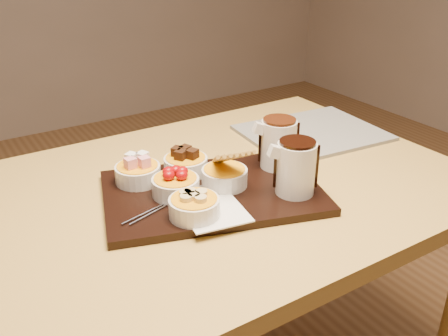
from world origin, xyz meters
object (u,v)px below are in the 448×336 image
bowl_strawberries (176,187)px  pitcher_dark_chocolate (296,169)px  serving_board (212,192)px  pitcher_milk_chocolate (278,144)px  dining_table (207,224)px  newspaper (312,133)px

bowl_strawberries → pitcher_dark_chocolate: size_ratio=0.89×
serving_board → pitcher_milk_chocolate: 0.20m
dining_table → pitcher_dark_chocolate: bearing=-49.9°
dining_table → pitcher_milk_chocolate: size_ratio=10.68×
pitcher_dark_chocolate → newspaper: size_ratio=0.31×
dining_table → pitcher_dark_chocolate: 0.26m
pitcher_dark_chocolate → serving_board: bearing=160.0°
dining_table → pitcher_milk_chocolate: bearing=-9.7°
bowl_strawberries → newspaper: bearing=15.1°
serving_board → newspaper: size_ratio=1.25×
bowl_strawberries → pitcher_milk_chocolate: (0.27, -0.00, 0.04)m
serving_board → pitcher_dark_chocolate: 0.19m
bowl_strawberries → newspaper: 0.52m
serving_board → pitcher_dark_chocolate: pitcher_dark_chocolate is taller
pitcher_dark_chocolate → pitcher_milk_chocolate: bearing=85.6°
bowl_strawberries → pitcher_dark_chocolate: 0.25m
serving_board → bowl_strawberries: 0.08m
dining_table → serving_board: serving_board is taller
pitcher_milk_chocolate → bowl_strawberries: bearing=-163.6°
dining_table → bowl_strawberries: bowl_strawberries is taller
pitcher_milk_chocolate → serving_board: bearing=-158.2°
serving_board → newspaper: 0.45m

